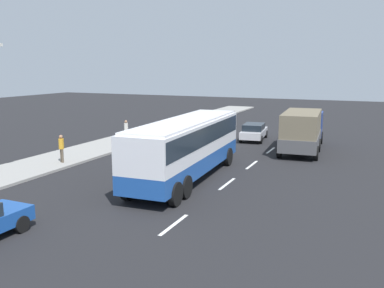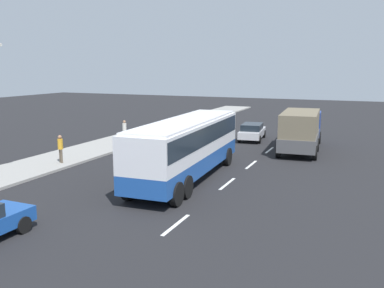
% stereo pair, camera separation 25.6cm
% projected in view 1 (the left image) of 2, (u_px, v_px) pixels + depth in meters
% --- Properties ---
extents(ground_plane, '(120.00, 120.00, 0.00)m').
position_uv_depth(ground_plane, '(191.00, 173.00, 24.22)').
color(ground_plane, black).
extents(sidewalk_curb, '(80.00, 4.00, 0.15)m').
position_uv_depth(sidewalk_curb, '(64.00, 158.00, 27.94)').
color(sidewalk_curb, gray).
rests_on(sidewalk_curb, ground_plane).
extents(lane_centreline, '(30.65, 0.16, 0.01)m').
position_uv_depth(lane_centreline, '(198.00, 206.00, 18.51)').
color(lane_centreline, white).
rests_on(lane_centreline, ground_plane).
extents(coach_bus, '(11.28, 3.16, 3.30)m').
position_uv_depth(coach_bus, '(187.00, 142.00, 22.59)').
color(coach_bus, '#1E4C9E').
rests_on(coach_bus, ground_plane).
extents(cargo_truck, '(8.41, 3.23, 2.96)m').
position_uv_depth(cargo_truck, '(302.00, 129.00, 30.54)').
color(cargo_truck, navy).
rests_on(cargo_truck, ground_plane).
extents(car_silver_hatch, '(4.48, 2.24, 1.40)m').
position_uv_depth(car_silver_hatch, '(254.00, 131.00, 35.08)').
color(car_silver_hatch, silver).
rests_on(car_silver_hatch, ground_plane).
extents(pedestrian_near_curb, '(0.32, 0.32, 1.75)m').
position_uv_depth(pedestrian_near_curb, '(61.00, 147.00, 26.15)').
color(pedestrian_near_curb, brown).
rests_on(pedestrian_near_curb, sidewalk_curb).
extents(pedestrian_at_crossing, '(0.32, 0.32, 1.69)m').
position_uv_depth(pedestrian_at_crossing, '(126.00, 129.00, 33.86)').
color(pedestrian_at_crossing, brown).
rests_on(pedestrian_at_crossing, sidewalk_curb).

